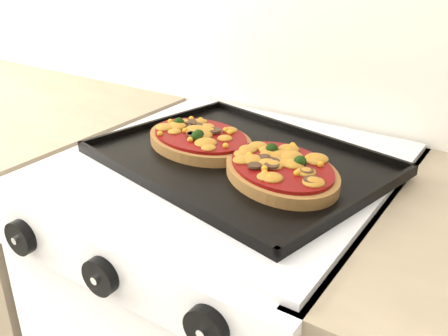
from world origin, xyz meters
The scene contains 7 objects.
control_panel centered at (0.03, 1.39, 0.85)m, with size 0.60×0.02×0.09m, color white.
knob_left centered at (-0.14, 1.37, 0.85)m, with size 0.06×0.06×0.02m, color black.
knob_center centered at (0.04, 1.37, 0.85)m, with size 0.06×0.06×0.02m, color black.
knob_right centered at (0.22, 1.37, 0.85)m, with size 0.06×0.06×0.02m, color black.
baking_tray centered at (0.06, 1.70, 0.92)m, with size 0.51×0.38×0.02m, color black.
pizza_left centered at (-0.04, 1.71, 0.94)m, with size 0.23×0.17×0.03m, color #A96E3A, non-canonical shape.
pizza_right centered at (0.16, 1.67, 0.94)m, with size 0.24×0.17×0.03m, color #A96E3A, non-canonical shape.
Camera 1 is at (0.50, 0.99, 1.30)m, focal length 40.00 mm.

